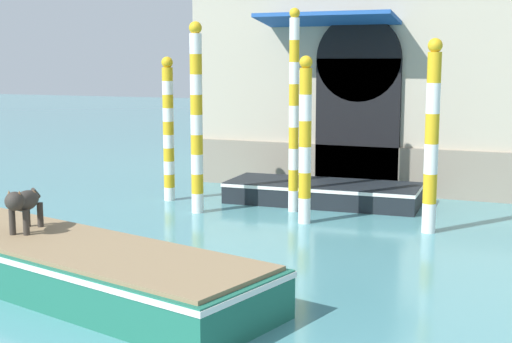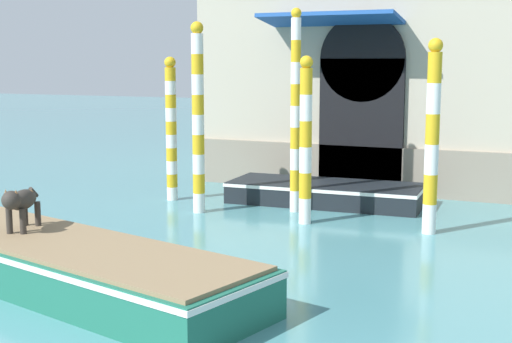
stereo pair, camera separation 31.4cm
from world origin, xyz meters
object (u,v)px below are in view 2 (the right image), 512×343
object	(u,v)px
dog_on_deck	(21,201)
mooring_pole_2	(198,118)
boat_moored_near_palazzo	(325,193)
mooring_pole_5	(295,111)
mooring_pole_3	(432,136)
boat_foreground	(71,264)
mooring_pole_0	(171,128)
mooring_pole_4	(306,140)

from	to	relation	value
dog_on_deck	mooring_pole_2	xyz separation A→B (m)	(0.31, 5.50, 0.98)
boat_moored_near_palazzo	mooring_pole_5	distance (m)	2.41
boat_moored_near_palazzo	mooring_pole_3	world-z (taller)	mooring_pole_3
boat_foreground	mooring_pole_0	bearing A→B (deg)	122.15
boat_moored_near_palazzo	mooring_pole_4	world-z (taller)	mooring_pole_4
boat_moored_near_palazzo	mooring_pole_0	world-z (taller)	mooring_pole_0
mooring_pole_0	mooring_pole_2	bearing A→B (deg)	-38.50
boat_foreground	mooring_pole_0	size ratio (longest dim) A/B	1.96
dog_on_deck	mooring_pole_4	distance (m)	6.19
boat_foreground	mooring_pole_2	distance (m)	6.13
boat_foreground	mooring_pole_0	distance (m)	7.35
boat_foreground	mooring_pole_2	xyz separation A→B (m)	(-0.88, 5.79, 1.81)
dog_on_deck	mooring_pole_3	distance (m)	7.91
boat_foreground	mooring_pole_5	xyz separation A→B (m)	(1.12, 6.77, 1.96)
mooring_pole_4	dog_on_deck	bearing A→B (deg)	-118.69
dog_on_deck	mooring_pole_2	size ratio (longest dim) A/B	0.25
boat_moored_near_palazzo	mooring_pole_2	size ratio (longest dim) A/B	1.10
boat_foreground	mooring_pole_0	xyz separation A→B (m)	(-2.22, 6.85, 1.43)
mooring_pole_4	mooring_pole_5	world-z (taller)	mooring_pole_5
boat_foreground	mooring_pole_2	size ratio (longest dim) A/B	1.61
mooring_pole_2	mooring_pole_4	size ratio (longest dim) A/B	1.21
mooring_pole_0	dog_on_deck	bearing A→B (deg)	-81.11
dog_on_deck	boat_moored_near_palazzo	world-z (taller)	dog_on_deck
mooring_pole_2	mooring_pole_5	xyz separation A→B (m)	(2.00, 0.98, 0.15)
boat_foreground	boat_moored_near_palazzo	world-z (taller)	boat_foreground
boat_foreground	mooring_pole_3	bearing A→B (deg)	67.26
boat_foreground	dog_on_deck	bearing A→B (deg)	-179.56
mooring_pole_3	mooring_pole_4	world-z (taller)	mooring_pole_3
boat_foreground	mooring_pole_4	size ratio (longest dim) A/B	1.96
mooring_pole_4	mooring_pole_3	bearing A→B (deg)	3.23
dog_on_deck	boat_moored_near_palazzo	bearing A→B (deg)	143.41
mooring_pole_3	boat_foreground	bearing A→B (deg)	-126.91
dog_on_deck	mooring_pole_0	distance (m)	6.67
boat_foreground	mooring_pole_4	world-z (taller)	mooring_pole_4
dog_on_deck	mooring_pole_3	world-z (taller)	mooring_pole_3
boat_foreground	mooring_pole_4	bearing A→B (deg)	87.01
mooring_pole_3	mooring_pole_0	bearing A→B (deg)	171.31
boat_moored_near_palazzo	mooring_pole_5	xyz separation A→B (m)	(-0.36, -1.17, 2.08)
mooring_pole_2	mooring_pole_4	bearing A→B (deg)	-2.03
dog_on_deck	mooring_pole_2	bearing A→B (deg)	159.44
boat_foreground	mooring_pole_2	world-z (taller)	mooring_pole_2
mooring_pole_2	mooring_pole_4	xyz separation A→B (m)	(2.64, -0.09, -0.38)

